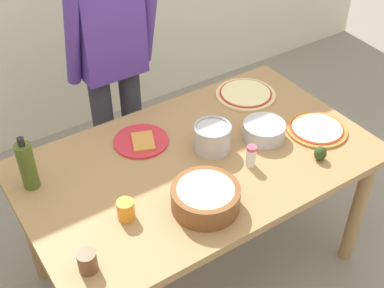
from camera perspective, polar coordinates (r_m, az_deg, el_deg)
name	(u,v)px	position (r m, az deg, el deg)	size (l,w,h in m)	color
ground	(197,264)	(2.85, 0.57, -13.36)	(8.00, 8.00, 0.00)	gray
dining_table	(198,173)	(2.36, 0.67, -3.31)	(1.60, 0.96, 0.76)	#A37A4C
person_cook	(111,57)	(2.73, -9.06, 9.59)	(0.49, 0.25, 1.62)	#2D2D38
pizza_raw_on_board	(246,94)	(2.72, 6.05, 5.61)	(0.32, 0.32, 0.02)	beige
pizza_cooked_on_tray	(317,129)	(2.53, 13.85, 1.64)	(0.29, 0.29, 0.02)	#C67A33
plate_with_slice	(141,141)	(2.39, -5.70, 0.32)	(0.26, 0.26, 0.02)	red
popcorn_bowl	(205,196)	(2.03, 1.53, -5.84)	(0.28, 0.28, 0.11)	brown
mixing_bowl_steel	(264,131)	(2.42, 8.09, 1.48)	(0.20, 0.20, 0.08)	#B7B7BC
olive_oil_bottle	(27,165)	(2.20, -18.04, -2.31)	(0.07, 0.07, 0.26)	#47561E
steel_pot	(212,137)	(2.31, 2.32, 0.76)	(0.17, 0.17, 0.13)	#B7B7BC
cup_orange	(126,210)	(2.02, -7.46, -7.35)	(0.07, 0.07, 0.09)	orange
cup_small_brown	(87,262)	(1.87, -11.68, -12.83)	(0.07, 0.07, 0.09)	brown
salt_shaker	(251,156)	(2.24, 6.64, -1.36)	(0.04, 0.04, 0.11)	white
avocado	(320,153)	(2.34, 14.22, -1.02)	(0.06, 0.06, 0.07)	#2D4219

